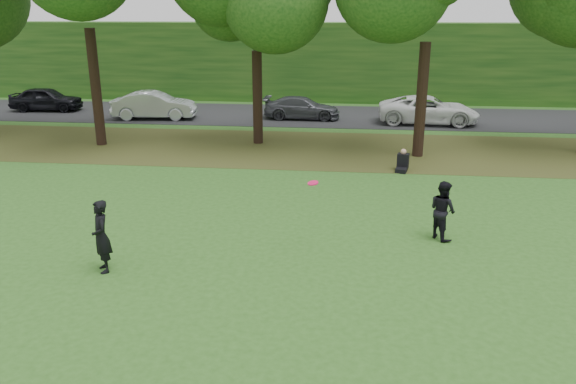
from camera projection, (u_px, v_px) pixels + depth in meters
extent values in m
plane|color=#295219|center=(292.00, 291.00, 12.27)|extent=(120.00, 120.00, 0.00)
cube|color=#3F3316|center=(323.00, 149.00, 24.55)|extent=(60.00, 7.00, 0.01)
cube|color=black|center=(330.00, 116.00, 32.10)|extent=(70.00, 7.00, 0.02)
cube|color=#154313|center=(334.00, 62.00, 36.99)|extent=(70.00, 3.00, 5.00)
imported|color=black|center=(101.00, 236.00, 12.94)|extent=(0.70, 0.76, 1.74)
imported|color=black|center=(443.00, 210.00, 14.84)|extent=(0.92, 0.98, 1.60)
imported|color=black|center=(46.00, 99.00, 33.48)|extent=(4.23, 1.95, 1.40)
imported|color=#B6B8BF|center=(154.00, 105.00, 31.04)|extent=(4.70, 2.07, 1.50)
imported|color=#44454D|center=(302.00, 108.00, 31.06)|extent=(4.21, 1.75, 1.21)
imported|color=silver|center=(428.00, 110.00, 29.76)|extent=(5.33, 2.65, 1.45)
cylinder|color=#EE1457|center=(313.00, 183.00, 13.75)|extent=(0.37, 0.38, 0.09)
cube|color=black|center=(401.00, 170.00, 21.14)|extent=(0.52, 0.64, 0.16)
cube|color=black|center=(403.00, 161.00, 21.30)|extent=(0.49, 0.43, 0.56)
sphere|color=tan|center=(404.00, 152.00, 21.19)|extent=(0.22, 0.22, 0.22)
cylinder|color=black|center=(96.00, 88.00, 24.61)|extent=(0.44, 0.44, 5.08)
cylinder|color=black|center=(257.00, 98.00, 25.07)|extent=(0.44, 0.44, 4.12)
cylinder|color=black|center=(421.00, 101.00, 22.75)|extent=(0.44, 0.44, 4.62)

